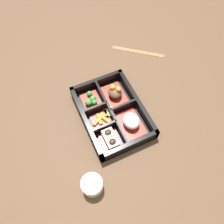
# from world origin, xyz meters

# --- Properties ---
(ground_plane) EXTENTS (3.00, 3.00, 0.00)m
(ground_plane) POSITION_xyz_m (0.00, 0.00, 0.00)
(ground_plane) COLOR #4C3523
(bento_base) EXTENTS (0.30, 0.21, 0.01)m
(bento_base) POSITION_xyz_m (0.00, 0.00, 0.01)
(bento_base) COLOR black
(bento_base) RESTS_ON ground_plane
(bento_rim) EXTENTS (0.30, 0.21, 0.05)m
(bento_rim) POSITION_xyz_m (0.00, -0.00, 0.02)
(bento_rim) COLOR black
(bento_rim) RESTS_ON ground_plane
(bowl_stew) EXTENTS (0.11, 0.08, 0.06)m
(bowl_stew) POSITION_xyz_m (-0.07, 0.04, 0.03)
(bowl_stew) COLOR maroon
(bowl_stew) RESTS_ON bento_base
(bowl_rice) EXTENTS (0.11, 0.08, 0.05)m
(bowl_rice) POSITION_xyz_m (0.07, 0.04, 0.03)
(bowl_rice) COLOR maroon
(bowl_rice) RESTS_ON bento_base
(bowl_greens) EXTENTS (0.08, 0.07, 0.03)m
(bowl_greens) POSITION_xyz_m (-0.08, -0.05, 0.02)
(bowl_greens) COLOR maroon
(bowl_greens) RESTS_ON bento_base
(bowl_carrots) EXTENTS (0.06, 0.07, 0.02)m
(bowl_carrots) POSITION_xyz_m (0.01, -0.05, 0.02)
(bowl_carrots) COLOR maroon
(bowl_carrots) RESTS_ON bento_base
(bowl_tofu) EXTENTS (0.07, 0.07, 0.03)m
(bowl_tofu) POSITION_xyz_m (0.09, -0.05, 0.02)
(bowl_tofu) COLOR maroon
(bowl_tofu) RESTS_ON bento_base
(bowl_pickles) EXTENTS (0.04, 0.03, 0.01)m
(bowl_pickles) POSITION_xyz_m (-0.01, -0.01, 0.02)
(bowl_pickles) COLOR maroon
(bowl_pickles) RESTS_ON bento_base
(tea_cup) EXTENTS (0.07, 0.07, 0.05)m
(tea_cup) POSITION_xyz_m (0.21, -0.16, 0.03)
(tea_cup) COLOR beige
(tea_cup) RESTS_ON ground_plane
(chopsticks) EXTENTS (0.16, 0.19, 0.01)m
(chopsticks) POSITION_xyz_m (-0.24, 0.24, 0.00)
(chopsticks) COLOR #A87F51
(chopsticks) RESTS_ON ground_plane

